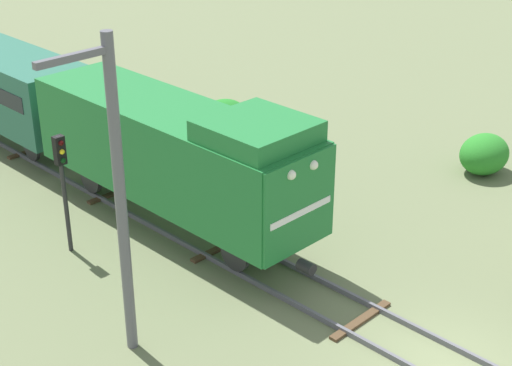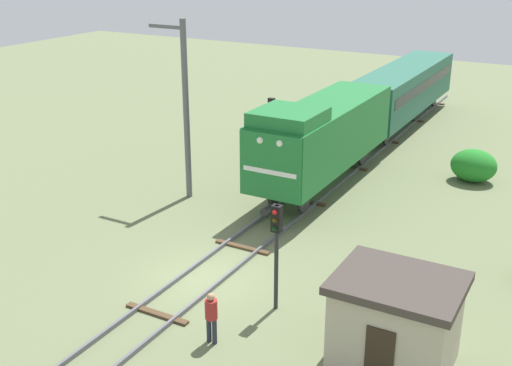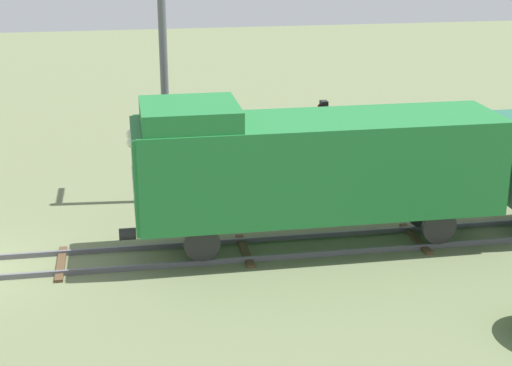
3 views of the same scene
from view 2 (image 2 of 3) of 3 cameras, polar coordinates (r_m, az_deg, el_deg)
The scene contains 10 objects.
ground_plane at distance 23.53m, azimuth -4.66°, elevation -8.44°, with size 100.00×100.00×0.00m, color #66704C.
railway_track at distance 23.49m, azimuth -4.66°, elevation -8.28°, with size 2.40×66.67×0.16m.
locomotive at distance 30.96m, azimuth 5.88°, elevation 4.38°, with size 2.90×11.60×4.60m.
passenger_car_leading at distance 43.25m, azimuth 13.03°, elevation 8.32°, with size 2.84×14.00×3.66m.
traffic_signal_near at distance 20.48m, azimuth 1.83°, elevation -4.88°, with size 0.32×0.34×3.70m.
traffic_signal_mid at distance 33.44m, azimuth 1.36°, elevation 5.60°, with size 0.32×0.34×3.87m.
worker_near_track at distance 19.60m, azimuth -4.00°, elevation -11.54°, with size 0.38×0.38×1.70m.
catenary_mast at distance 29.50m, azimuth -6.34°, elevation 6.80°, with size 1.94×0.28×8.30m.
relay_hut at distance 18.90m, azimuth 12.29°, elevation -11.94°, with size 3.50×2.90×2.74m.
bush_mid at distance 34.11m, azimuth 18.78°, elevation 1.48°, with size 2.28×1.87×1.66m, color #227B26.
Camera 2 is at (11.60, -16.97, 11.45)m, focal length 45.00 mm.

